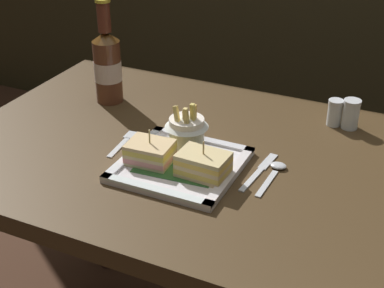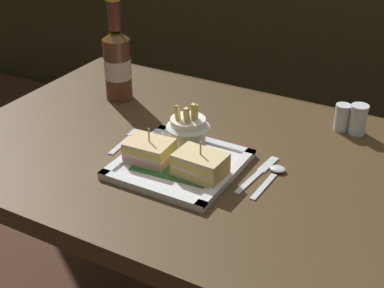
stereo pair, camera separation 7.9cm
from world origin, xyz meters
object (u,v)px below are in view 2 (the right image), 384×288
Objects in this scene: sandwich_half_left at (150,151)px; beer_bottle at (117,62)px; fries_cup at (188,127)px; salt_shaker at (342,119)px; fork at (127,140)px; dining_table at (203,192)px; knife at (259,173)px; spoon at (274,174)px; square_plate at (179,165)px; sandwich_half_right at (200,165)px; pepper_shaker at (358,121)px.

beer_bottle is (-0.26, 0.25, 0.07)m from sandwich_half_left.
fries_cup is 0.38m from salt_shaker.
salt_shaker is at bearing 35.25° from fork.
fries_cup is at bearing -166.65° from dining_table.
spoon is (0.03, 0.01, 0.00)m from knife.
square_plate is 0.42m from salt_shaker.
fork is at bearing -50.11° from beer_bottle.
sandwich_half_right is at bearing -145.22° from spoon.
beer_bottle is at bearing 136.17° from sandwich_half_left.
fries_cup reaches higher than knife.
sandwich_half_right reaches higher than knife.
square_plate is at bearing -14.93° from fork.
beer_bottle reaches higher than fork.
sandwich_half_right reaches higher than salt_shaker.
spoon is at bearing -110.08° from pepper_shaker.
fries_cup is (0.04, 0.09, 0.03)m from sandwich_half_left.
knife is (0.10, 0.08, -0.03)m from sandwich_half_right.
pepper_shaker is (0.61, 0.11, -0.07)m from beer_bottle.
knife is 2.58× the size of salt_shaker.
spoon is 1.88× the size of pepper_shaker.
fork is 0.77× the size of knife.
beer_bottle reaches higher than knife.
sandwich_half_right reaches higher than pepper_shaker.
dining_table is 4.21× the size of beer_bottle.
dining_table is 0.18m from knife.
fries_cup is 1.52× the size of pepper_shaker.
beer_bottle is 0.58m from salt_shaker.
knife is at bearing -115.00° from pepper_shaker.
salt_shaker is at bearing 77.32° from spoon.
sandwich_half_left is 0.10m from fries_cup.
dining_table is 0.17m from fries_cup.
dining_table is at bearing 13.35° from fries_cup.
pepper_shaker is at bearing 10.34° from beer_bottle.
fork reaches higher than dining_table.
square_plate is at bearing 161.80° from sandwich_half_right.
beer_bottle is at bearing 146.98° from sandwich_half_right.
sandwich_half_left reaches higher than fork.
dining_table is at bearing -23.77° from beer_bottle.
square_plate is 0.07m from sandwich_half_right.
spoon is 0.29m from pepper_shaker.
fries_cup is 0.41× the size of beer_bottle.
spoon is at bearing -17.47° from beer_bottle.
sandwich_half_right is 0.16m from spoon.
sandwich_half_left is at bearing -130.91° from salt_shaker.
fork is at bearing -144.75° from salt_shaker.
sandwich_half_left is at bearing 180.00° from sandwich_half_right.
pepper_shaker is (0.13, 0.28, 0.03)m from knife.
dining_table is at bearing 172.28° from knife.
fork is at bearing 164.18° from sandwich_half_right.
pepper_shaker is (0.45, 0.29, 0.03)m from fork.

